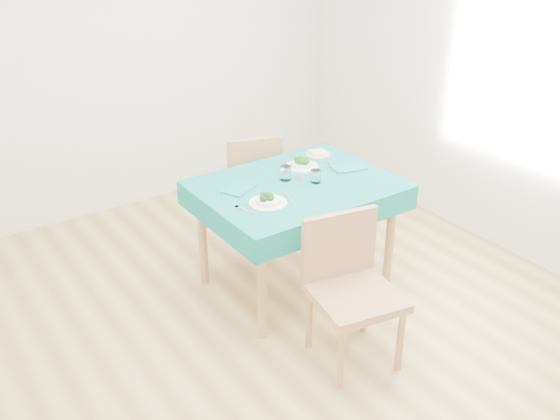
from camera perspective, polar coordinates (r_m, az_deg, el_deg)
room_shell at (r=3.27m, az=0.00°, el=7.82°), size 4.02×4.52×2.73m
table at (r=4.18m, az=1.48°, el=-2.30°), size 1.24×0.94×0.76m
chair_near at (r=3.43m, az=7.07°, el=-5.83°), size 0.55×0.58×1.15m
chair_far at (r=4.80m, az=-2.81°, el=3.48°), size 0.53×0.55×1.03m
bowl_near at (r=3.72m, az=-1.10°, el=1.04°), size 0.23×0.23×0.07m
bowl_far at (r=4.24m, az=2.02°, el=4.36°), size 0.22×0.22×0.07m
fork_near at (r=3.66m, az=-3.08°, el=-0.01°), size 0.07×0.18×0.00m
knife_near at (r=3.83m, az=0.70°, el=1.26°), size 0.07×0.21×0.00m
fork_far at (r=4.13m, az=1.33°, el=3.22°), size 0.04×0.20×0.00m
knife_far at (r=4.29m, az=5.19°, el=4.07°), size 0.05×0.22×0.00m
napkin_near at (r=3.93m, az=-3.81°, el=1.97°), size 0.25×0.22×0.01m
napkin_far at (r=4.26m, az=6.26°, el=3.90°), size 0.25×0.20×0.01m
tumbler_center at (r=4.04m, az=0.51°, el=3.40°), size 0.07×0.07×0.10m
tumbler_side at (r=4.01m, az=3.28°, el=3.09°), size 0.07×0.07×0.09m
side_plate at (r=4.48m, az=3.49°, el=5.13°), size 0.18×0.18×0.01m
bread_slice at (r=4.47m, az=3.49°, el=5.28°), size 0.13×0.13×0.02m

